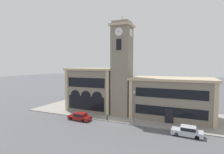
% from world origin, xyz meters
% --- Properties ---
extents(ground_plane, '(300.00, 300.00, 0.00)m').
position_xyz_m(ground_plane, '(0.00, 0.00, 0.00)').
color(ground_plane, '#56565B').
extents(sidewalk_kerb, '(43.12, 13.69, 0.15)m').
position_xyz_m(sidewalk_kerb, '(0.00, 6.85, 0.07)').
color(sidewalk_kerb, gray).
rests_on(sidewalk_kerb, ground_plane).
extents(clock_tower, '(4.46, 4.46, 20.89)m').
position_xyz_m(clock_tower, '(0.00, 5.19, 9.90)').
color(clock_tower, gray).
rests_on(clock_tower, ground_plane).
extents(town_hall_left_wing, '(11.93, 9.09, 9.98)m').
position_xyz_m(town_hall_left_wing, '(-7.80, 7.47, 5.02)').
color(town_hall_left_wing, gray).
rests_on(town_hall_left_wing, ground_plane).
extents(town_hall_right_wing, '(16.08, 9.09, 8.17)m').
position_xyz_m(town_hall_right_wing, '(9.87, 7.47, 4.11)').
color(town_hall_right_wing, gray).
rests_on(town_hall_right_wing, ground_plane).
extents(parked_car_near, '(4.62, 2.12, 1.41)m').
position_xyz_m(parked_car_near, '(-6.28, -1.39, 0.73)').
color(parked_car_near, maroon).
rests_on(parked_car_near, ground_plane).
extents(parked_car_mid, '(4.56, 2.08, 1.50)m').
position_xyz_m(parked_car_mid, '(12.98, -1.39, 0.77)').
color(parked_car_mid, '#B2B7C1').
rests_on(parked_car_mid, ground_plane).
extents(street_lamp, '(0.36, 0.36, 5.88)m').
position_xyz_m(street_lamp, '(4.08, 0.54, 4.00)').
color(street_lamp, '#4C4C51').
rests_on(street_lamp, sidewalk_kerb).
extents(bollard, '(0.18, 0.18, 1.06)m').
position_xyz_m(bollard, '(-1.17, 0.24, 0.67)').
color(bollard, black).
rests_on(bollard, sidewalk_kerb).
extents(fire_hydrant, '(0.22, 0.22, 0.87)m').
position_xyz_m(fire_hydrant, '(-6.61, 0.37, 0.57)').
color(fire_hydrant, red).
rests_on(fire_hydrant, sidewalk_kerb).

